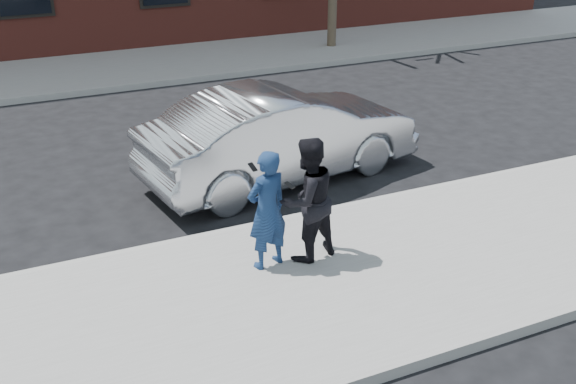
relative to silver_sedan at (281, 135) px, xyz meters
name	(u,v)px	position (x,y,z in m)	size (l,w,h in m)	color
ground	(410,258)	(0.54, -3.20, -0.79)	(100.00, 100.00, 0.00)	black
near_sidewalk	(421,262)	(0.54, -3.45, -0.72)	(50.00, 3.50, 0.15)	gray
near_curb	(355,207)	(0.54, -1.65, -0.72)	(50.00, 0.10, 0.15)	#999691
far_sidewalk	(182,62)	(0.54, 8.05, -0.72)	(50.00, 3.50, 0.15)	gray
far_curb	(202,78)	(0.54, 6.25, -0.72)	(50.00, 0.10, 0.15)	#999691
silver_sedan	(281,135)	(0.00, 0.00, 0.00)	(1.68, 4.81, 1.59)	#B7BABF
man_hoodie	(267,210)	(-1.41, -2.78, 0.16)	(0.66, 0.53, 1.61)	navy
man_peacoat	(307,200)	(-0.85, -2.79, 0.20)	(0.94, 0.81, 1.69)	black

